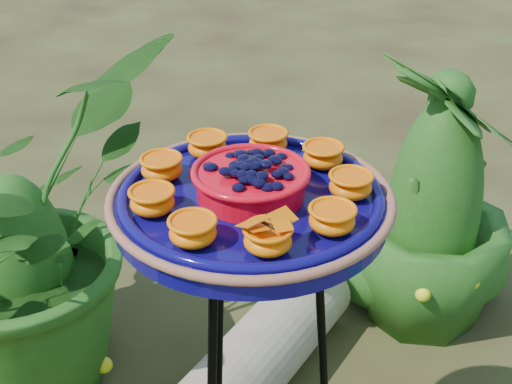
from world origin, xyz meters
The scene contains 5 objects.
tripod_stand centered at (-0.13, -0.13, 0.55)m, with size 0.39×0.39×0.91m.
feeder_dish centered at (-0.13, -0.13, 0.95)m, with size 0.55×0.55×0.11m.
driftwood_log centered at (0.07, 0.40, 0.11)m, with size 0.22×0.22×0.67m, color tan.
shrub_back_left centered at (-0.58, 0.65, 0.49)m, with size 0.89×0.77×0.99m, color #214F15.
shrub_back_right centered at (0.65, 0.54, 0.45)m, with size 0.51×0.51×0.90m, color #214F15.
Camera 1 is at (-0.42, -1.12, 1.55)m, focal length 50.00 mm.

